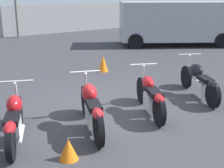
# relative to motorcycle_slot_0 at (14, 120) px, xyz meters

# --- Properties ---
(ground_plane) EXTENTS (60.00, 60.00, 0.00)m
(ground_plane) POSITION_rel_motorcycle_slot_0_xyz_m (2.27, 0.31, -0.42)
(ground_plane) COLOR #38383D
(motorcycle_slot_0) EXTENTS (1.00, 1.88, 0.98)m
(motorcycle_slot_0) POSITION_rel_motorcycle_slot_0_xyz_m (0.00, 0.00, 0.00)
(motorcycle_slot_0) COLOR black
(motorcycle_slot_0) RESTS_ON ground_plane
(motorcycle_slot_1) EXTENTS (0.95, 2.03, 1.03)m
(motorcycle_slot_1) POSITION_rel_motorcycle_slot_0_xyz_m (1.41, -0.33, 0.03)
(motorcycle_slot_1) COLOR black
(motorcycle_slot_1) RESTS_ON ground_plane
(motorcycle_slot_2) EXTENTS (1.00, 1.87, 0.99)m
(motorcycle_slot_2) POSITION_rel_motorcycle_slot_0_xyz_m (2.90, -0.36, -0.01)
(motorcycle_slot_2) COLOR black
(motorcycle_slot_2) RESTS_ON ground_plane
(motorcycle_slot_3) EXTENTS (1.09, 2.04, 0.98)m
(motorcycle_slot_3) POSITION_rel_motorcycle_slot_0_xyz_m (4.66, -0.22, 0.00)
(motorcycle_slot_3) COLOR black
(motorcycle_slot_3) RESTS_ON ground_plane
(parked_van) EXTENTS (5.52, 4.47, 2.07)m
(parked_van) POSITION_rel_motorcycle_slot_0_xyz_m (9.65, 5.68, 0.74)
(parked_van) COLOR #999EA8
(parked_van) RESTS_ON ground_plane
(traffic_cone_near) EXTENTS (0.34, 0.34, 0.54)m
(traffic_cone_near) POSITION_rel_motorcycle_slot_0_xyz_m (4.03, 3.34, -0.16)
(traffic_cone_near) COLOR orange
(traffic_cone_near) RESTS_ON ground_plane
(traffic_cone_far) EXTENTS (0.32, 0.32, 0.37)m
(traffic_cone_far) POSITION_rel_motorcycle_slot_0_xyz_m (0.51, -1.10, -0.24)
(traffic_cone_far) COLOR orange
(traffic_cone_far) RESTS_ON ground_plane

